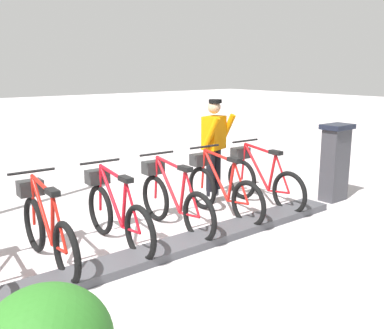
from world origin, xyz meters
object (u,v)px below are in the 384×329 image
bike_docked_1 (220,188)px  worker_near_rack (214,144)px  bike_docked_2 (173,199)px  payment_kiosk (335,161)px  bike_docked_0 (261,179)px  bike_docked_4 (46,228)px  bike_docked_3 (116,212)px

bike_docked_1 → worker_near_rack: worker_near_rack is taller
bike_docked_2 → worker_near_rack: (0.89, -1.55, 0.48)m
payment_kiosk → bike_docked_0: 1.31m
bike_docked_1 → bike_docked_4: 2.64m
bike_docked_2 → bike_docked_0: bearing=-90.0°
bike_docked_3 → bike_docked_1: bearing=-90.0°
bike_docked_2 → bike_docked_3: 0.88m
bike_docked_4 → payment_kiosk: bearing=-97.0°
bike_docked_0 → worker_near_rack: (0.89, 0.22, 0.48)m
bike_docked_1 → bike_docked_3: size_ratio=1.00×
payment_kiosk → bike_docked_3: (0.57, 3.80, -0.24)m
bike_docked_2 → worker_near_rack: 1.85m
bike_docked_1 → bike_docked_2: size_ratio=1.00×
bike_docked_1 → bike_docked_4: same height
bike_docked_2 → worker_near_rack: size_ratio=1.04×
bike_docked_1 → bike_docked_2: 0.88m
bike_docked_2 → bike_docked_1: bearing=-90.0°
bike_docked_1 → worker_near_rack: size_ratio=1.04×
worker_near_rack → bike_docked_3: bearing=110.1°
worker_near_rack → bike_docked_0: bearing=-166.4°
payment_kiosk → bike_docked_2: payment_kiosk is taller
bike_docked_0 → bike_docked_1: (0.00, 0.88, 0.00)m
payment_kiosk → bike_docked_1: bearing=74.3°
bike_docked_0 → bike_docked_4: same height
bike_docked_0 → bike_docked_1: bearing=90.0°
payment_kiosk → worker_near_rack: bearing=43.2°
bike_docked_1 → bike_docked_2: same height
bike_docked_0 → bike_docked_1: same height
payment_kiosk → bike_docked_2: 2.98m
bike_docked_0 → bike_docked_3: 2.64m
bike_docked_0 → bike_docked_2: (0.00, 1.76, 0.00)m
bike_docked_2 → worker_near_rack: bearing=-60.1°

